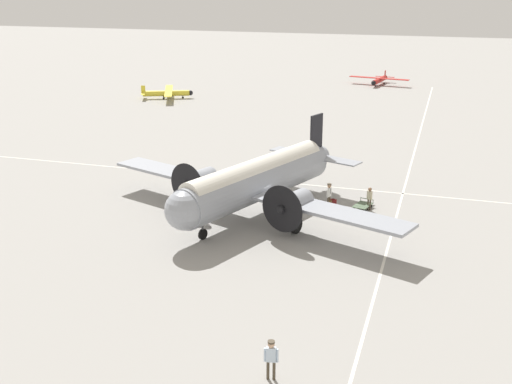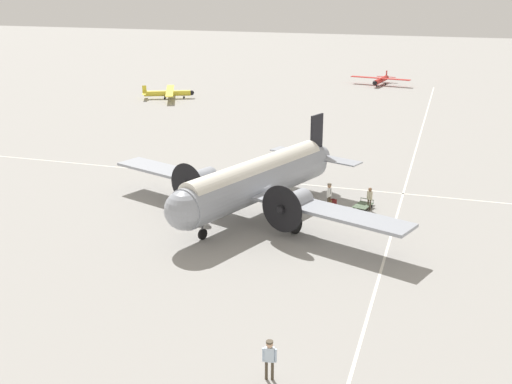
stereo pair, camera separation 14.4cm
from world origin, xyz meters
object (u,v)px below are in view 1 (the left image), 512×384
at_px(suitcase_upright_spare, 329,204).
at_px(light_aircraft_taxiing, 168,93).
at_px(crew_foreground, 271,355).
at_px(baggage_cart, 363,205).
at_px(light_aircraft_distant, 379,80).
at_px(suitcase_near_door, 333,203).
at_px(ramp_agent, 370,196).
at_px(passenger_boarding, 329,193).
at_px(airliner_main, 252,182).

relative_size(suitcase_upright_spare, light_aircraft_taxiing, 0.07).
distance_m(crew_foreground, suitcase_upright_spare, 21.27).
relative_size(baggage_cart, light_aircraft_distant, 0.20).
bearing_deg(suitcase_near_door, ramp_agent, 1.54).
distance_m(baggage_cart, light_aircraft_distant, 56.66).
bearing_deg(suitcase_upright_spare, light_aircraft_distant, 93.19).
height_order(ramp_agent, baggage_cart, ramp_agent).
bearing_deg(light_aircraft_distant, suitcase_near_door, 12.94).
height_order(passenger_boarding, ramp_agent, passenger_boarding).
distance_m(crew_foreground, light_aircraft_taxiing, 65.56).
distance_m(baggage_cart, light_aircraft_taxiing, 48.07).
bearing_deg(ramp_agent, crew_foreground, -49.04).
distance_m(crew_foreground, light_aircraft_distant, 78.14).
height_order(crew_foreground, passenger_boarding, passenger_boarding).
height_order(crew_foreground, suitcase_upright_spare, crew_foreground).
bearing_deg(crew_foreground, passenger_boarding, 85.36).
bearing_deg(light_aircraft_distant, suitcase_upright_spare, 12.71).
bearing_deg(light_aircraft_distant, crew_foreground, 13.04).
xyz_separation_m(airliner_main, crew_foreground, (6.37, -17.74, -1.42)).
relative_size(suitcase_near_door, baggage_cart, 0.32).
relative_size(ramp_agent, suitcase_upright_spare, 2.74).
height_order(passenger_boarding, light_aircraft_taxiing, light_aircraft_taxiing).
height_order(light_aircraft_distant, light_aircraft_taxiing, light_aircraft_taxiing).
height_order(airliner_main, baggage_cart, airliner_main).
bearing_deg(crew_foreground, suitcase_upright_spare, 85.23).
height_order(crew_foreground, suitcase_near_door, crew_foreground).
relative_size(airliner_main, light_aircraft_taxiing, 2.55).
xyz_separation_m(airliner_main, suitcase_upright_spare, (4.74, 3.45, -2.26)).
height_order(ramp_agent, suitcase_near_door, ramp_agent).
bearing_deg(airliner_main, crew_foreground, 40.40).
bearing_deg(light_aircraft_distant, ramp_agent, 15.54).
bearing_deg(ramp_agent, light_aircraft_taxiing, 175.53).
bearing_deg(ramp_agent, baggage_cart, -137.13).
bearing_deg(ramp_agent, light_aircraft_distant, 140.02).
bearing_deg(suitcase_upright_spare, baggage_cart, 10.05).
xyz_separation_m(airliner_main, suitcase_near_door, (4.95, 3.78, -2.28)).
xyz_separation_m(suitcase_near_door, light_aircraft_distant, (-3.38, 56.46, 0.51)).
xyz_separation_m(suitcase_near_door, baggage_cart, (2.12, 0.08, -0.00)).
height_order(suitcase_upright_spare, light_aircraft_distant, light_aircraft_distant).
relative_size(suitcase_near_door, suitcase_upright_spare, 0.96).
bearing_deg(baggage_cart, light_aircraft_taxiing, -124.55).
bearing_deg(passenger_boarding, suitcase_upright_spare, 128.07).
height_order(ramp_agent, suitcase_upright_spare, ramp_agent).
bearing_deg(crew_foreground, baggage_cart, 78.97).
bearing_deg(suitcase_upright_spare, airliner_main, -143.97).
bearing_deg(ramp_agent, suitcase_near_door, -134.46).
height_order(suitcase_upright_spare, baggage_cart, suitcase_upright_spare).
xyz_separation_m(passenger_boarding, light_aircraft_distant, (-3.12, 56.82, -0.35)).
bearing_deg(light_aircraft_taxiing, ramp_agent, -71.67).
xyz_separation_m(passenger_boarding, baggage_cart, (2.38, 0.43, -0.86)).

